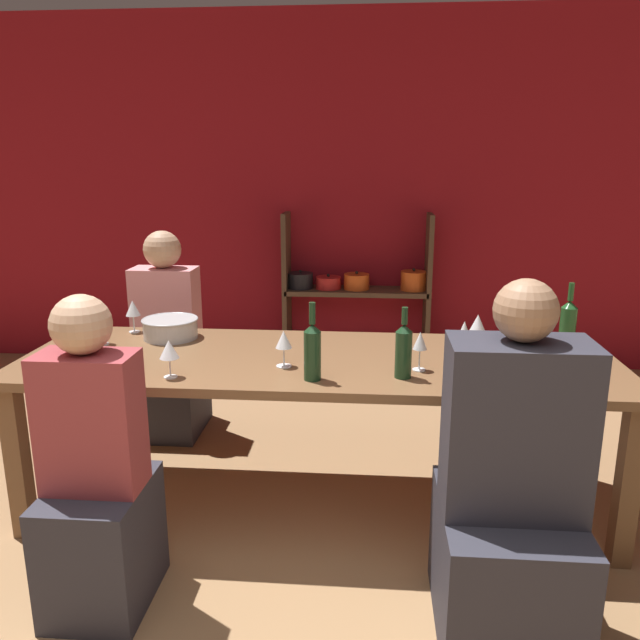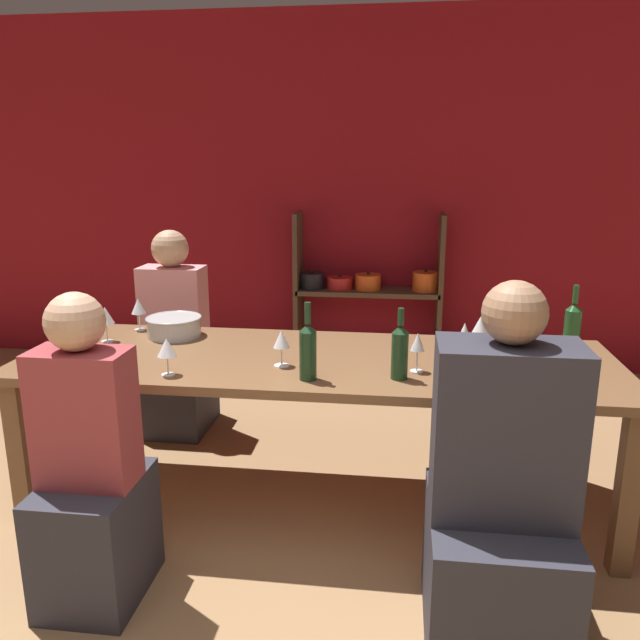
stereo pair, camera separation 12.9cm
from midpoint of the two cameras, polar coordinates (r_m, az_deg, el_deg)
The scene contains 19 objects.
wall_back_red at distance 4.94m, azimuth -0.83°, elevation 11.34°, with size 8.80×0.06×2.70m.
shelf_unit at distance 4.86m, azimuth 2.56°, elevation 0.35°, with size 1.12×0.30×1.23m.
dining_table at distance 2.87m, azimuth -1.46°, elevation -4.91°, with size 2.70×0.89×0.74m.
mixing_bowl at distance 3.24m, azimuth -14.64°, elevation -0.67°, with size 0.28×0.28×0.10m.
wine_bottle_green at distance 3.13m, azimuth 20.63°, elevation -0.34°, with size 0.08×0.08×0.32m.
wine_bottle_dark at distance 2.57m, azimuth 6.22°, elevation -2.72°, with size 0.07×0.07×0.30m.
wine_bottle_amber at distance 2.53m, azimuth -2.17°, elevation -2.79°, with size 0.07×0.07×0.32m.
wine_glass_white_a at distance 3.08m, azimuth -23.67°, elevation -1.04°, with size 0.08×0.08×0.17m.
wine_glass_white_b at distance 2.64m, azimuth -15.01°, elevation -2.71°, with size 0.08×0.08×0.16m.
wine_glass_empty_a at distance 2.70m, azimuth -4.72°, elevation -1.91°, with size 0.07×0.07×0.16m.
wine_glass_white_c at distance 2.66m, azimuth 7.77°, elevation -2.04°, with size 0.06×0.06×0.17m.
wine_glass_empty_b at distance 3.08m, azimuth 13.06°, elevation -0.36°, with size 0.08×0.08×0.15m.
wine_glass_white_d at distance 3.39m, azimuth -17.80°, elevation 0.95°, with size 0.07×0.07×0.17m.
wine_glass_white_e at distance 3.21m, azimuth -20.50°, elevation 0.09°, with size 0.08×0.08×0.18m.
wine_glass_empty_c at distance 2.87m, azimuth 11.80°, elevation -1.03°, with size 0.07×0.07×0.17m.
cell_phone at distance 2.62m, azimuth 14.42°, elevation -5.41°, with size 0.13×0.17×0.01m.
person_near_a at distance 2.50m, azimuth -21.12°, elevation -14.54°, with size 0.34×0.43×1.18m.
person_far_a at distance 3.87m, azimuth -14.57°, elevation -3.46°, with size 0.37×0.47×1.22m.
person_near_b at distance 2.29m, azimuth 15.27°, elevation -16.61°, with size 0.46×0.57×1.26m.
Camera 1 is at (0.41, -1.09, 1.61)m, focal length 35.00 mm.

